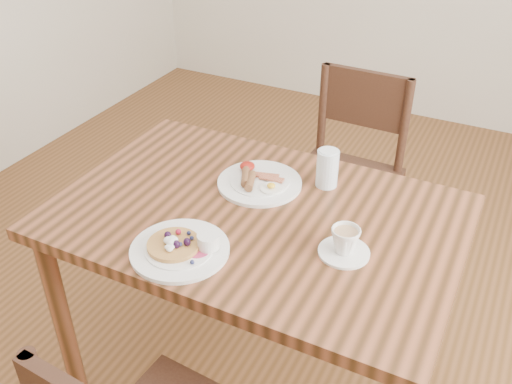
# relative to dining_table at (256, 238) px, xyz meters

# --- Properties ---
(ground) EXTENTS (5.00, 5.00, 0.00)m
(ground) POSITION_rel_dining_table_xyz_m (0.00, 0.00, -0.65)
(ground) COLOR brown
(ground) RESTS_ON ground
(dining_table) EXTENTS (1.20, 0.80, 0.75)m
(dining_table) POSITION_rel_dining_table_xyz_m (0.00, 0.00, 0.00)
(dining_table) COLOR brown
(dining_table) RESTS_ON ground
(chair_far) EXTENTS (0.43, 0.43, 0.88)m
(chair_far) POSITION_rel_dining_table_xyz_m (0.04, 0.78, -0.16)
(chair_far) COLOR #3A2315
(chair_far) RESTS_ON ground
(pancake_plate) EXTENTS (0.27, 0.27, 0.06)m
(pancake_plate) POSITION_rel_dining_table_xyz_m (-0.09, -0.26, 0.11)
(pancake_plate) COLOR white
(pancake_plate) RESTS_ON dining_table
(breakfast_plate) EXTENTS (0.27, 0.27, 0.04)m
(breakfast_plate) POSITION_rel_dining_table_xyz_m (-0.06, 0.14, 0.11)
(breakfast_plate) COLOR white
(breakfast_plate) RESTS_ON dining_table
(teacup_saucer) EXTENTS (0.14, 0.14, 0.08)m
(teacup_saucer) POSITION_rel_dining_table_xyz_m (0.30, -0.07, 0.13)
(teacup_saucer) COLOR white
(teacup_saucer) RESTS_ON dining_table
(water_glass) EXTENTS (0.07, 0.07, 0.12)m
(water_glass) POSITION_rel_dining_table_xyz_m (0.13, 0.23, 0.16)
(water_glass) COLOR silver
(water_glass) RESTS_ON dining_table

